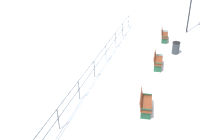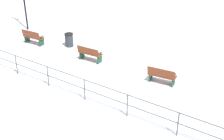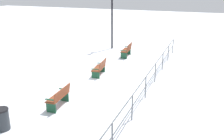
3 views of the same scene
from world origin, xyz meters
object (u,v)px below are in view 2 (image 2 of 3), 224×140
(bench_third, at_px, (90,54))
(trash_bin, at_px, (69,40))
(bench_fourth, at_px, (33,37))
(bench_second, at_px, (162,75))

(bench_third, bearing_deg, trash_bin, 64.11)
(bench_third, xyz_separation_m, bench_fourth, (-0.05, 4.44, 0.01))
(bench_second, bearing_deg, bench_fourth, 83.33)
(bench_second, relative_size, bench_third, 1.01)
(trash_bin, bearing_deg, bench_third, -112.53)
(bench_fourth, bearing_deg, bench_second, -93.70)
(bench_fourth, height_order, trash_bin, bench_fourth)
(trash_bin, bearing_deg, bench_second, -98.40)
(bench_fourth, distance_m, trash_bin, 2.33)
(bench_second, height_order, trash_bin, bench_second)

